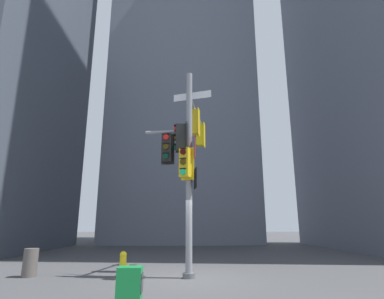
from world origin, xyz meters
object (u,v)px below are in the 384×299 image
fire_hydrant (123,263)px  newspaper_box (129,294)px  signal_pole_assembly (188,149)px  trash_bin (30,263)px

fire_hydrant → newspaper_box: size_ratio=0.87×
signal_pole_assembly → fire_hydrant: 4.55m
signal_pole_assembly → fire_hydrant: (-2.15, -0.26, -4.00)m
signal_pole_assembly → fire_hydrant: bearing=-173.1°
newspaper_box → signal_pole_assembly: bearing=77.2°
fire_hydrant → newspaper_box: bearing=-78.1°
fire_hydrant → trash_bin: size_ratio=0.91×
fire_hydrant → signal_pole_assembly: bearing=6.9°
signal_pole_assembly → newspaper_box: signal_pole_assembly is taller
fire_hydrant → newspaper_box: (1.01, -4.78, 0.04)m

